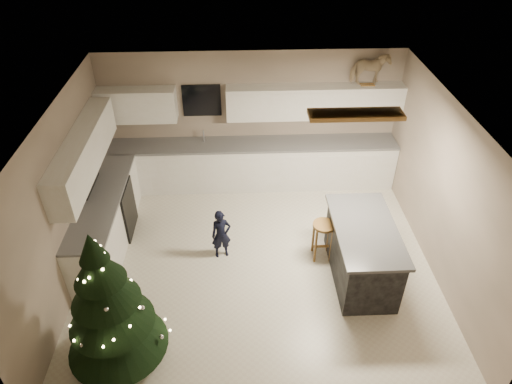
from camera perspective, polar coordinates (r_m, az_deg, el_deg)
The scene contains 8 objects.
ground_plane at distance 7.44m, azimuth 0.12°, elevation -8.78°, with size 5.50×5.50×0.00m, color beige.
room_shell at distance 6.32m, azimuth 0.34°, elevation 2.53°, with size 5.52×5.02×2.61m.
cabinetry at distance 8.27m, azimuth -6.71°, elevation 2.95°, with size 5.50×3.20×2.00m.
island at distance 7.10m, azimuth 13.08°, elevation -7.29°, with size 0.90×1.70×0.95m.
bar_stool at distance 7.28m, azimuth 8.40°, elevation -5.00°, with size 0.35×0.35×0.67m.
christmas_tree at distance 5.94m, azimuth -17.82°, elevation -13.96°, with size 1.30×1.26×2.08m.
toddler at distance 7.29m, azimuth -4.37°, elevation -5.32°, with size 0.32×0.21×0.87m, color black.
rocking_horse at distance 8.46m, azimuth 14.04°, elevation 14.68°, with size 0.68×0.37×0.58m.
Camera 1 is at (-0.24, -5.26, 5.25)m, focal length 32.00 mm.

